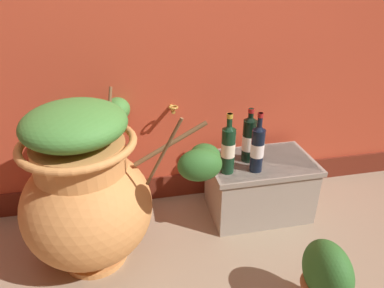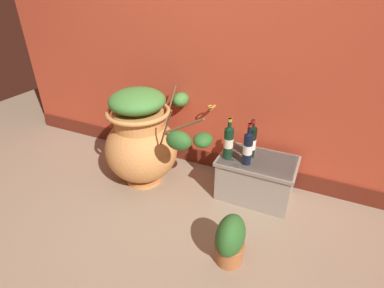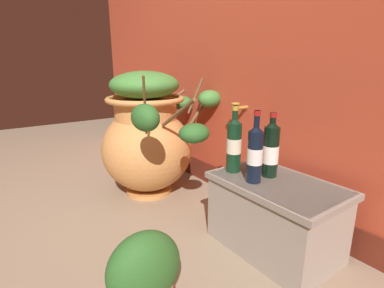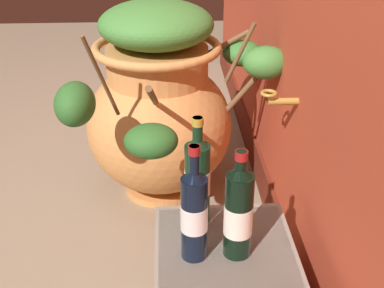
{
  "view_description": "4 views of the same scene",
  "coord_description": "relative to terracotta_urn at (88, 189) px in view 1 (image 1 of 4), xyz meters",
  "views": [
    {
      "loc": [
        -0.22,
        -0.85,
        1.4
      ],
      "look_at": [
        0.13,
        0.82,
        0.52
      ],
      "focal_mm": 32.79,
      "sensor_mm": 36.0,
      "label": 1
    },
    {
      "loc": [
        0.92,
        -1.23,
        1.66
      ],
      "look_at": [
        0.03,
        0.69,
        0.46
      ],
      "focal_mm": 27.76,
      "sensor_mm": 36.0,
      "label": 2
    },
    {
      "loc": [
        1.38,
        -0.28,
        0.92
      ],
      "look_at": [
        0.01,
        0.71,
        0.45
      ],
      "focal_mm": 27.44,
      "sensor_mm": 36.0,
      "label": 3
    },
    {
      "loc": [
        1.6,
        0.67,
        1.31
      ],
      "look_at": [
        0.1,
        0.75,
        0.52
      ],
      "focal_mm": 47.7,
      "sensor_mm": 36.0,
      "label": 4
    }
  ],
  "objects": [
    {
      "name": "terracotta_urn",
      "position": [
        0.0,
        0.0,
        0.0
      ],
      "size": [
        0.98,
        0.97,
        0.87
      ],
      "color": "#D68E4C",
      "rests_on": "ground_plane"
    },
    {
      "name": "stone_ledge",
      "position": [
        0.98,
        0.18,
        -0.23
      ],
      "size": [
        0.63,
        0.4,
        0.37
      ],
      "color": "#9E9384",
      "rests_on": "ground_plane"
    },
    {
      "name": "wine_bottle_left",
      "position": [
        0.74,
        0.11,
        0.1
      ],
      "size": [
        0.08,
        0.08,
        0.35
      ],
      "color": "black",
      "rests_on": "stone_ledge"
    },
    {
      "name": "wine_bottle_middle",
      "position": [
        0.9,
        0.09,
        0.09
      ],
      "size": [
        0.07,
        0.07,
        0.35
      ],
      "color": "black",
      "rests_on": "stone_ledge"
    },
    {
      "name": "wine_bottle_right",
      "position": [
        0.9,
        0.21,
        0.09
      ],
      "size": [
        0.08,
        0.08,
        0.33
      ],
      "color": "black",
      "rests_on": "stone_ledge"
    },
    {
      "name": "potted_shrub",
      "position": [
        0.99,
        -0.55,
        -0.24
      ],
      "size": [
        0.2,
        0.28,
        0.36
      ],
      "color": "#B26638",
      "rests_on": "ground_plane"
    }
  ]
}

